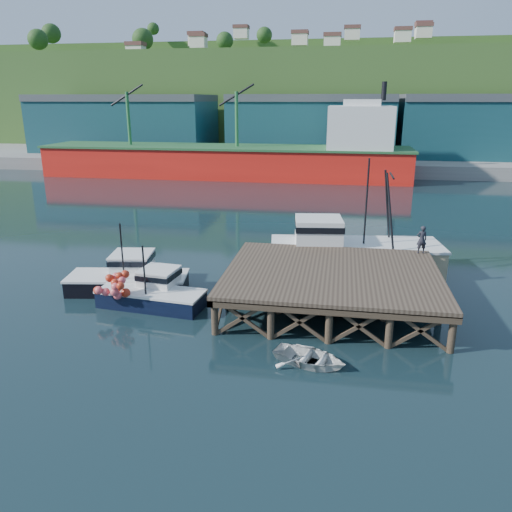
% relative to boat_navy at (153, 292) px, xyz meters
% --- Properties ---
extents(ground, '(300.00, 300.00, 0.00)m').
position_rel_boat_navy_xyz_m(ground, '(4.63, 1.62, -0.77)').
color(ground, black).
rests_on(ground, ground).
extents(wharf, '(12.00, 10.00, 2.62)m').
position_rel_boat_navy_xyz_m(wharf, '(10.13, 1.43, 1.17)').
color(wharf, brown).
rests_on(wharf, ground).
extents(far_quay, '(160.00, 40.00, 2.00)m').
position_rel_boat_navy_xyz_m(far_quay, '(4.63, 71.62, 0.23)').
color(far_quay, gray).
rests_on(far_quay, ground).
extents(warehouse_left, '(32.00, 16.00, 9.00)m').
position_rel_boat_navy_xyz_m(warehouse_left, '(-30.37, 66.62, 5.73)').
color(warehouse_left, '#194554').
rests_on(warehouse_left, far_quay).
extents(warehouse_mid, '(28.00, 16.00, 9.00)m').
position_rel_boat_navy_xyz_m(warehouse_mid, '(4.63, 66.62, 5.73)').
color(warehouse_mid, '#194554').
rests_on(warehouse_mid, far_quay).
extents(warehouse_right, '(30.00, 16.00, 9.00)m').
position_rel_boat_navy_xyz_m(warehouse_right, '(34.63, 66.62, 5.73)').
color(warehouse_right, '#194554').
rests_on(warehouse_right, far_quay).
extents(cargo_ship, '(55.50, 10.00, 13.75)m').
position_rel_boat_navy_xyz_m(cargo_ship, '(-3.84, 49.62, 2.54)').
color(cargo_ship, red).
rests_on(cargo_ship, ground).
extents(hillside, '(220.00, 50.00, 22.00)m').
position_rel_boat_navy_xyz_m(hillside, '(4.63, 101.62, 10.23)').
color(hillside, '#2D511E').
rests_on(hillside, ground).
extents(boat_navy, '(6.33, 3.66, 3.82)m').
position_rel_boat_navy_xyz_m(boat_navy, '(0.00, 0.00, 0.00)').
color(boat_navy, black).
rests_on(boat_navy, ground).
extents(boat_black, '(7.61, 6.33, 4.51)m').
position_rel_boat_navy_xyz_m(boat_black, '(-2.40, 2.11, 0.06)').
color(boat_black, black).
rests_on(boat_black, ground).
extents(trawler, '(12.01, 5.55, 7.76)m').
position_rel_boat_navy_xyz_m(trawler, '(11.31, 8.12, 0.83)').
color(trawler, tan).
rests_on(trawler, ground).
extents(dinghy, '(3.96, 3.37, 0.69)m').
position_rel_boat_navy_xyz_m(dinghy, '(9.37, -5.31, -0.42)').
color(dinghy, silver).
rests_on(dinghy, ground).
extents(dockworker, '(0.71, 0.53, 1.77)m').
position_rel_boat_navy_xyz_m(dockworker, '(15.53, 6.02, 2.24)').
color(dockworker, '#212129').
rests_on(dockworker, wharf).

